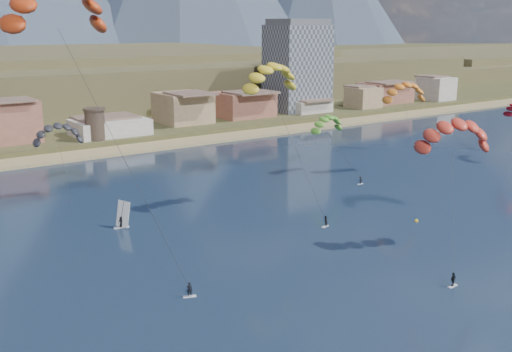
% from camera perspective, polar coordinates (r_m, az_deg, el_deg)
% --- Properties ---
extents(ground, '(2400.00, 2400.00, 0.00)m').
position_cam_1_polar(ground, '(69.37, 15.76, -13.50)').
color(ground, black).
rests_on(ground, ground).
extents(beach, '(2200.00, 12.00, 0.90)m').
position_cam_1_polar(beach, '(155.06, -15.87, 2.07)').
color(beach, tan).
rests_on(beach, ground).
extents(foothills, '(940.00, 210.00, 18.00)m').
position_cam_1_polar(foothills, '(280.37, -20.36, 8.83)').
color(foothills, brown).
rests_on(foothills, ground).
extents(apartment_tower, '(20.00, 16.00, 32.00)m').
position_cam_1_polar(apartment_tower, '(213.45, 4.03, 10.57)').
color(apartment_tower, gray).
rests_on(apartment_tower, ground).
extents(watchtower, '(5.82, 5.82, 8.60)m').
position_cam_1_polar(watchtower, '(163.00, -15.30, 4.88)').
color(watchtower, '#47382D').
rests_on(watchtower, ground).
extents(kitesurfer_yellow, '(12.28, 18.35, 28.07)m').
position_cam_1_polar(kitesurfer_yellow, '(103.17, 1.48, 9.89)').
color(kitesurfer_yellow, silver).
rests_on(kitesurfer_yellow, ground).
extents(kitesurfer_orange, '(18.94, 15.42, 22.73)m').
position_cam_1_polar(kitesurfer_orange, '(89.34, 18.65, 4.23)').
color(kitesurfer_orange, silver).
rests_on(kitesurfer_orange, ground).
extents(kitesurfer_green, '(9.26, 14.70, 15.94)m').
position_cam_1_polar(kitesurfer_green, '(130.64, 6.95, 5.26)').
color(kitesurfer_green, silver).
rests_on(kitesurfer_green, ground).
extents(distant_kite_dark, '(9.96, 6.41, 16.21)m').
position_cam_1_polar(distant_kite_dark, '(116.34, -18.63, 4.22)').
color(distant_kite_dark, '#262626').
rests_on(distant_kite_dark, ground).
extents(distant_kite_orange, '(11.16, 7.35, 21.58)m').
position_cam_1_polar(distant_kite_orange, '(133.27, 14.21, 8.17)').
color(distant_kite_orange, '#262626').
rests_on(distant_kite_orange, ground).
extents(windsurfer, '(2.53, 2.78, 4.34)m').
position_cam_1_polar(windsurfer, '(97.89, -12.83, -4.11)').
color(windsurfer, silver).
rests_on(windsurfer, ground).
extents(buoy, '(0.62, 0.62, 0.62)m').
position_cam_1_polar(buoy, '(102.32, 15.25, -4.20)').
color(buoy, yellow).
rests_on(buoy, ground).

